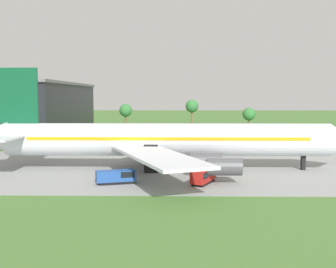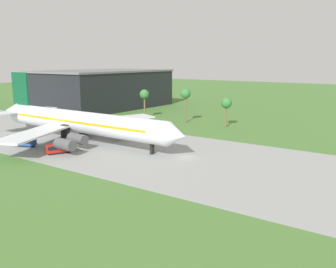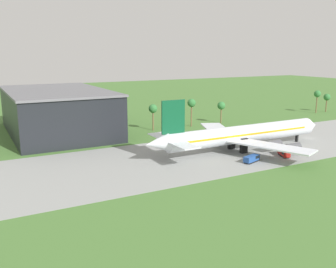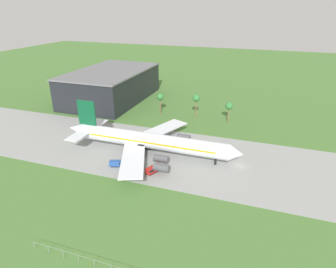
# 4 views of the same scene
# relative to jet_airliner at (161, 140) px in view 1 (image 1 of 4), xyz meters

# --- Properties ---
(jet_airliner) EXTENTS (69.45, 53.29, 18.18)m
(jet_airliner) POSITION_rel_jet_airliner_xyz_m (0.00, 0.00, 0.00)
(jet_airliner) COLOR silver
(jet_airliner) RESTS_ON ground_plane
(baggage_tug) EXTENTS (4.29, 6.23, 2.24)m
(baggage_tug) POSITION_rel_jet_airliner_xyz_m (6.75, -12.46, -4.13)
(baggage_tug) COLOR black
(baggage_tug) RESTS_ON ground_plane
(fuel_truck) EXTENTS (6.22, 3.65, 2.04)m
(fuel_truck) POSITION_rel_jet_airliner_xyz_m (-6.13, -12.46, -4.23)
(fuel_truck) COLOR black
(fuel_truck) RESTS_ON ground_plane
(terminal_building) EXTENTS (36.72, 61.20, 17.29)m
(terminal_building) POSITION_rel_jet_airliner_xyz_m (-47.21, 56.96, 3.31)
(terminal_building) COLOR black
(terminal_building) RESTS_ON ground_plane
(palm_tree_row) EXTENTS (108.25, 3.60, 12.11)m
(palm_tree_row) POSITION_rel_jet_airliner_xyz_m (39.43, 42.92, 3.56)
(palm_tree_row) COLOR brown
(palm_tree_row) RESTS_ON ground_plane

